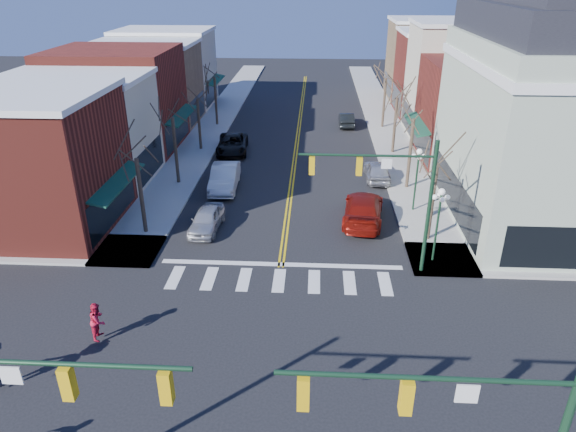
# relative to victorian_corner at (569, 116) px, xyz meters

# --- Properties ---
(ground) EXTENTS (160.00, 160.00, 0.00)m
(ground) POSITION_rel_victorian_corner_xyz_m (-16.50, -14.50, -6.66)
(ground) COLOR black
(ground) RESTS_ON ground
(sidewalk_left) EXTENTS (3.50, 70.00, 0.15)m
(sidewalk_left) POSITION_rel_victorian_corner_xyz_m (-25.25, 5.50, -6.58)
(sidewalk_left) COLOR #9E9B93
(sidewalk_left) RESTS_ON ground
(sidewalk_right) EXTENTS (3.50, 70.00, 0.15)m
(sidewalk_right) POSITION_rel_victorian_corner_xyz_m (-7.75, 5.50, -6.58)
(sidewalk_right) COLOR #9E9B93
(sidewalk_right) RESTS_ON ground
(bldg_left_brick_a) EXTENTS (10.00, 8.50, 8.00)m
(bldg_left_brick_a) POSITION_rel_victorian_corner_xyz_m (-32.00, -2.75, -2.66)
(bldg_left_brick_a) COLOR maroon
(bldg_left_brick_a) RESTS_ON ground
(bldg_left_stucco_a) EXTENTS (10.00, 7.00, 7.50)m
(bldg_left_stucco_a) POSITION_rel_victorian_corner_xyz_m (-32.00, 5.00, -2.91)
(bldg_left_stucco_a) COLOR beige
(bldg_left_stucco_a) RESTS_ON ground
(bldg_left_brick_b) EXTENTS (10.00, 9.00, 8.50)m
(bldg_left_brick_b) POSITION_rel_victorian_corner_xyz_m (-32.00, 13.00, -2.41)
(bldg_left_brick_b) COLOR maroon
(bldg_left_brick_b) RESTS_ON ground
(bldg_left_tan) EXTENTS (10.00, 7.50, 7.80)m
(bldg_left_tan) POSITION_rel_victorian_corner_xyz_m (-32.00, 21.25, -2.76)
(bldg_left_tan) COLOR #947551
(bldg_left_tan) RESTS_ON ground
(bldg_left_stucco_b) EXTENTS (10.00, 8.00, 8.20)m
(bldg_left_stucco_b) POSITION_rel_victorian_corner_xyz_m (-32.00, 29.00, -2.56)
(bldg_left_stucco_b) COLOR beige
(bldg_left_stucco_b) RESTS_ON ground
(bldg_right_brick_a) EXTENTS (10.00, 8.50, 8.00)m
(bldg_right_brick_a) POSITION_rel_victorian_corner_xyz_m (-1.00, 11.25, -2.66)
(bldg_right_brick_a) COLOR maroon
(bldg_right_brick_a) RESTS_ON ground
(bldg_right_stucco) EXTENTS (10.00, 7.00, 10.00)m
(bldg_right_stucco) POSITION_rel_victorian_corner_xyz_m (-1.00, 19.00, -1.66)
(bldg_right_stucco) COLOR beige
(bldg_right_stucco) RESTS_ON ground
(bldg_right_brick_b) EXTENTS (10.00, 8.00, 8.50)m
(bldg_right_brick_b) POSITION_rel_victorian_corner_xyz_m (-1.00, 26.50, -2.41)
(bldg_right_brick_b) COLOR maroon
(bldg_right_brick_b) RESTS_ON ground
(bldg_right_tan) EXTENTS (10.00, 8.00, 9.00)m
(bldg_right_tan) POSITION_rel_victorian_corner_xyz_m (-1.00, 34.50, -2.16)
(bldg_right_tan) COLOR #947551
(bldg_right_tan) RESTS_ON ground
(victorian_corner) EXTENTS (12.25, 14.25, 13.30)m
(victorian_corner) POSITION_rel_victorian_corner_xyz_m (0.00, 0.00, 0.00)
(victorian_corner) COLOR #A3B199
(victorian_corner) RESTS_ON ground
(traffic_mast_near_left) EXTENTS (6.60, 0.28, 7.20)m
(traffic_mast_near_left) POSITION_rel_victorian_corner_xyz_m (-22.05, -21.90, -1.95)
(traffic_mast_near_left) COLOR #14331E
(traffic_mast_near_left) RESTS_ON ground
(traffic_mast_far_right) EXTENTS (6.60, 0.28, 7.20)m
(traffic_mast_far_right) POSITION_rel_victorian_corner_xyz_m (-10.95, -7.10, -1.95)
(traffic_mast_far_right) COLOR #14331E
(traffic_mast_far_right) RESTS_ON ground
(lamppost_corner) EXTENTS (0.36, 0.36, 4.33)m
(lamppost_corner) POSITION_rel_victorian_corner_xyz_m (-8.30, -6.00, -3.70)
(lamppost_corner) COLOR #14331E
(lamppost_corner) RESTS_ON ground
(lamppost_midblock) EXTENTS (0.36, 0.36, 4.33)m
(lamppost_midblock) POSITION_rel_victorian_corner_xyz_m (-8.30, 0.50, -3.70)
(lamppost_midblock) COLOR #14331E
(lamppost_midblock) RESTS_ON ground
(tree_left_a) EXTENTS (0.24, 0.24, 4.76)m
(tree_left_a) POSITION_rel_victorian_corner_xyz_m (-24.90, -3.50, -4.28)
(tree_left_a) COLOR #382B21
(tree_left_a) RESTS_ON ground
(tree_left_b) EXTENTS (0.24, 0.24, 5.04)m
(tree_left_b) POSITION_rel_victorian_corner_xyz_m (-24.90, 4.50, -4.14)
(tree_left_b) COLOR #382B21
(tree_left_b) RESTS_ON ground
(tree_left_c) EXTENTS (0.24, 0.24, 4.55)m
(tree_left_c) POSITION_rel_victorian_corner_xyz_m (-24.90, 12.50, -4.38)
(tree_left_c) COLOR #382B21
(tree_left_c) RESTS_ON ground
(tree_left_d) EXTENTS (0.24, 0.24, 4.90)m
(tree_left_d) POSITION_rel_victorian_corner_xyz_m (-24.90, 20.50, -4.21)
(tree_left_d) COLOR #382B21
(tree_left_d) RESTS_ON ground
(tree_right_a) EXTENTS (0.24, 0.24, 4.62)m
(tree_right_a) POSITION_rel_victorian_corner_xyz_m (-8.10, -3.50, -4.35)
(tree_right_a) COLOR #382B21
(tree_right_a) RESTS_ON ground
(tree_right_b) EXTENTS (0.24, 0.24, 5.18)m
(tree_right_b) POSITION_rel_victorian_corner_xyz_m (-8.10, 4.50, -4.07)
(tree_right_b) COLOR #382B21
(tree_right_b) RESTS_ON ground
(tree_right_c) EXTENTS (0.24, 0.24, 4.83)m
(tree_right_c) POSITION_rel_victorian_corner_xyz_m (-8.10, 12.50, -4.24)
(tree_right_c) COLOR #382B21
(tree_right_c) RESTS_ON ground
(tree_right_d) EXTENTS (0.24, 0.24, 4.97)m
(tree_right_d) POSITION_rel_victorian_corner_xyz_m (-8.10, 20.50, -4.17)
(tree_right_d) COLOR #382B21
(tree_right_d) RESTS_ON ground
(car_left_near) EXTENTS (1.87, 4.13, 1.38)m
(car_left_near) POSITION_rel_victorian_corner_xyz_m (-21.30, -2.81, -5.97)
(car_left_near) COLOR #B9BABE
(car_left_near) RESTS_ON ground
(car_left_mid) EXTENTS (2.03, 5.27, 1.71)m
(car_left_mid) POSITION_rel_victorian_corner_xyz_m (-21.30, 3.79, -5.80)
(car_left_mid) COLOR silver
(car_left_mid) RESTS_ON ground
(car_left_far) EXTENTS (2.95, 5.65, 1.52)m
(car_left_far) POSITION_rel_victorian_corner_xyz_m (-21.99, 11.97, -5.90)
(car_left_far) COLOR black
(car_left_far) RESTS_ON ground
(car_right_near) EXTENTS (3.08, 6.07, 1.69)m
(car_right_near) POSITION_rel_victorian_corner_xyz_m (-11.70, -1.08, -5.81)
(car_right_near) COLOR maroon
(car_right_near) RESTS_ON ground
(car_right_mid) EXTENTS (1.81, 4.35, 1.47)m
(car_right_mid) POSITION_rel_victorian_corner_xyz_m (-10.10, 6.18, -5.92)
(car_right_mid) COLOR #B4B4B9
(car_right_mid) RESTS_ON ground
(car_right_far) EXTENTS (1.47, 4.11, 1.35)m
(car_right_far) POSITION_rel_victorian_corner_xyz_m (-11.70, 21.00, -5.98)
(car_right_far) COLOR black
(car_right_far) RESTS_ON ground
(pedestrian_red_b) EXTENTS (0.70, 0.87, 1.72)m
(pedestrian_red_b) POSITION_rel_victorian_corner_xyz_m (-23.80, -13.38, -5.65)
(pedestrian_red_b) COLOR #BB1330
(pedestrian_red_b) RESTS_ON sidewalk_left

